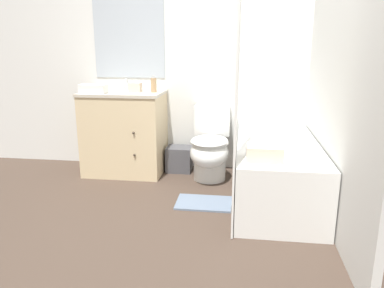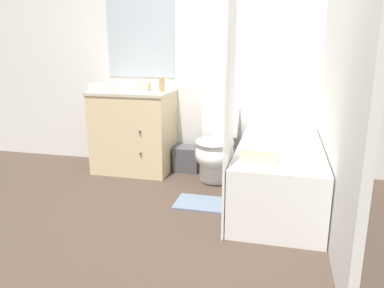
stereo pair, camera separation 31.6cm
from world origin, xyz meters
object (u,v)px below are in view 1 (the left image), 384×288
hand_towel_folded (93,89)px  bathtub (276,170)px  sink_faucet (129,86)px  bath_mat (204,203)px  vanity_cabinet (125,132)px  wastebasket (179,159)px  bath_towel_folded (265,153)px  soap_dispenser (154,85)px  tissue_box (136,87)px  toilet (210,149)px

hand_towel_folded → bathtub: bearing=-10.3°
sink_faucet → bath_mat: bearing=-45.3°
vanity_cabinet → wastebasket: vanity_cabinet is taller
sink_faucet → hand_towel_folded: (-0.24, -0.38, 0.01)m
wastebasket → bath_towel_folded: (0.84, -1.15, 0.44)m
soap_dispenser → vanity_cabinet: bearing=177.4°
sink_faucet → bathtub: (1.54, -0.70, -0.64)m
sink_faucet → tissue_box: sink_faucet is taller
bathtub → bath_towel_folded: size_ratio=6.04×
wastebasket → hand_towel_folded: bearing=-160.6°
vanity_cabinet → bath_towel_folded: 1.76m
bath_towel_folded → tissue_box: bearing=140.5°
sink_faucet → wastebasket: bearing=-9.5°
tissue_box → soap_dispenser: 0.19m
soap_dispenser → hand_towel_folded: soap_dispenser is taller
sink_faucet → bathtub: bearing=-24.5°
bathtub → tissue_box: tissue_box is taller
vanity_cabinet → sink_faucet: 0.50m
wastebasket → bathtub: bearing=-31.9°
vanity_cabinet → bathtub: vanity_cabinet is taller
wastebasket → bath_towel_folded: 1.49m
tissue_box → soap_dispenser: soap_dispenser is taller
bathtub → tissue_box: size_ratio=13.47×
toilet → soap_dispenser: (-0.59, 0.08, 0.63)m
tissue_box → bathtub: bearing=-19.5°
toilet → wastebasket: size_ratio=2.67×
sink_faucet → tissue_box: 0.25m
soap_dispenser → hand_towel_folded: size_ratio=0.66×
wastebasket → tissue_box: 0.90m
bath_towel_folded → wastebasket: bearing=126.0°
sink_faucet → tissue_box: size_ratio=1.20×
bath_towel_folded → bath_mat: bearing=146.9°
tissue_box → bath_mat: 1.41m
wastebasket → hand_towel_folded: 1.16m
hand_towel_folded → soap_dispenser: bearing=16.8°
bathtub → bath_mat: bathtub is taller
bath_towel_folded → hand_towel_folded: bearing=152.2°
sink_faucet → bath_mat: sink_faucet is taller
toilet → hand_towel_folded: bearing=-175.5°
vanity_cabinet → soap_dispenser: soap_dispenser is taller
sink_faucet → tissue_box: (0.14, -0.20, 0.01)m
soap_dispenser → hand_towel_folded: bearing=-163.2°
toilet → hand_towel_folded: 1.31m
toilet → soap_dispenser: size_ratio=4.14×
vanity_cabinet → wastebasket: bearing=9.8°
bath_mat → toilet: bearing=90.9°
wastebasket → soap_dispenser: soap_dispenser is taller
sink_faucet → bath_mat: 1.59m
tissue_box → sink_faucet: bearing=124.0°
bathtub → vanity_cabinet: bearing=161.7°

